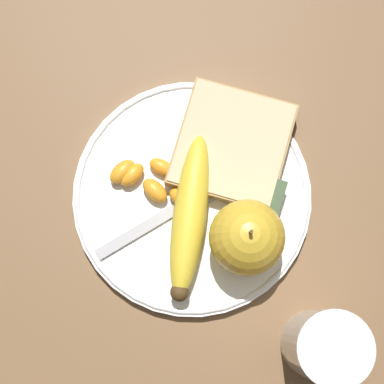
{
  "coord_description": "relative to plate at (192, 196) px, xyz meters",
  "views": [
    {
      "loc": [
        0.12,
        0.04,
        0.7
      ],
      "look_at": [
        0.0,
        0.0,
        0.03
      ],
      "focal_mm": 60.0,
      "sensor_mm": 36.0,
      "label": 1
    }
  ],
  "objects": [
    {
      "name": "orange_segment_5",
      "position": [
        -0.0,
        -0.08,
        0.01
      ],
      "size": [
        0.04,
        0.03,
        0.02
      ],
      "color": "orange",
      "rests_on": "plate"
    },
    {
      "name": "orange_segment_1",
      "position": [
        0.0,
        -0.07,
        0.01
      ],
      "size": [
        0.04,
        0.03,
        0.02
      ],
      "color": "orange",
      "rests_on": "plate"
    },
    {
      "name": "jam_packet",
      "position": [
        -0.02,
        0.07,
        0.01
      ],
      "size": [
        0.05,
        0.04,
        0.02
      ],
      "color": "silver",
      "rests_on": "plate"
    },
    {
      "name": "orange_segment_4",
      "position": [
        0.01,
        -0.04,
        0.01
      ],
      "size": [
        0.03,
        0.04,
        0.02
      ],
      "color": "orange",
      "rests_on": "plate"
    },
    {
      "name": "plate",
      "position": [
        0.0,
        0.0,
        0.0
      ],
      "size": [
        0.26,
        0.26,
        0.01
      ],
      "color": "white",
      "rests_on": "ground_plane"
    },
    {
      "name": "ground_plane",
      "position": [
        0.0,
        0.0,
        -0.01
      ],
      "size": [
        3.0,
        3.0,
        0.0
      ],
      "primitive_type": "plane",
      "color": "brown"
    },
    {
      "name": "orange_segment_2",
      "position": [
        -0.04,
        -0.02,
        0.01
      ],
      "size": [
        0.03,
        0.03,
        0.02
      ],
      "color": "orange",
      "rests_on": "plate"
    },
    {
      "name": "banana",
      "position": [
        0.03,
        0.01,
        0.02
      ],
      "size": [
        0.18,
        0.07,
        0.04
      ],
      "color": "yellow",
      "rests_on": "plate"
    },
    {
      "name": "juice_glass",
      "position": [
        0.11,
        0.17,
        0.04
      ],
      "size": [
        0.07,
        0.07,
        0.11
      ],
      "color": "silver",
      "rests_on": "ground_plane"
    },
    {
      "name": "apple",
      "position": [
        0.03,
        0.07,
        0.04
      ],
      "size": [
        0.08,
        0.08,
        0.09
      ],
      "color": "gold",
      "rests_on": "plate"
    },
    {
      "name": "orange_segment_0",
      "position": [
        -0.02,
        -0.04,
        0.01
      ],
      "size": [
        0.02,
        0.03,
        0.02
      ],
      "color": "orange",
      "rests_on": "plate"
    },
    {
      "name": "fork",
      "position": [
        0.01,
        -0.0,
        0.01
      ],
      "size": [
        0.15,
        0.14,
        0.0
      ],
      "rotation": [
        0.0,
        0.0,
        8.71
      ],
      "color": "#B2B2B7",
      "rests_on": "plate"
    },
    {
      "name": "orange_segment_3",
      "position": [
        0.01,
        -0.01,
        0.01
      ],
      "size": [
        0.03,
        0.04,
        0.02
      ],
      "color": "orange",
      "rests_on": "plate"
    },
    {
      "name": "bread_slice",
      "position": [
        -0.06,
        0.02,
        0.02
      ],
      "size": [
        0.13,
        0.12,
        0.02
      ],
      "color": "#AB8751",
      "rests_on": "plate"
    }
  ]
}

